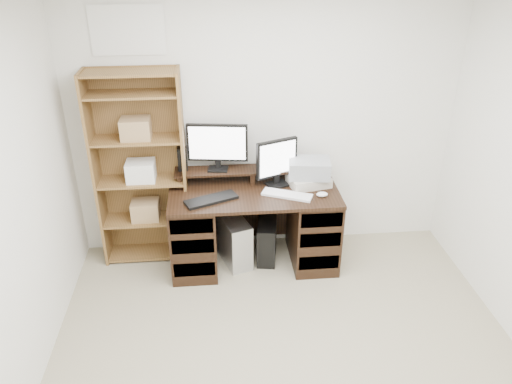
{
  "coord_description": "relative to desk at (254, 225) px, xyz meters",
  "views": [
    {
      "loc": [
        -0.48,
        -2.25,
        2.81
      ],
      "look_at": [
        -0.14,
        1.43,
        0.85
      ],
      "focal_mm": 35.0,
      "sensor_mm": 36.0,
      "label": 1
    }
  ],
  "objects": [
    {
      "name": "room",
      "position": [
        0.14,
        -1.64,
        0.86
      ],
      "size": [
        3.54,
        4.04,
        2.54
      ],
      "color": "tan",
      "rests_on": "ground"
    },
    {
      "name": "desk",
      "position": [
        0.0,
        0.0,
        0.0
      ],
      "size": [
        1.5,
        0.7,
        0.75
      ],
      "color": "black",
      "rests_on": "ground"
    },
    {
      "name": "riser_shelf",
      "position": [
        -0.0,
        0.21,
        0.45
      ],
      "size": [
        1.4,
        0.22,
        0.12
      ],
      "color": "black",
      "rests_on": "desk"
    },
    {
      "name": "monitor_wide",
      "position": [
        -0.3,
        0.23,
        0.72
      ],
      "size": [
        0.54,
        0.16,
        0.43
      ],
      "rotation": [
        0.0,
        0.0,
        -0.14
      ],
      "color": "black",
      "rests_on": "riser_shelf"
    },
    {
      "name": "monitor_small",
      "position": [
        0.21,
        0.1,
        0.6
      ],
      "size": [
        0.38,
        0.21,
        0.43
      ],
      "rotation": [
        0.0,
        0.0,
        0.38
      ],
      "color": "black",
      "rests_on": "desk"
    },
    {
      "name": "speaker",
      "position": [
        -0.62,
        0.24,
        0.59
      ],
      "size": [
        0.09,
        0.09,
        0.22
      ],
      "primitive_type": "cube",
      "rotation": [
        0.0,
        0.0,
        0.05
      ],
      "color": "black",
      "rests_on": "riser_shelf"
    },
    {
      "name": "keyboard_black",
      "position": [
        -0.38,
        -0.15,
        0.37
      ],
      "size": [
        0.48,
        0.32,
        0.03
      ],
      "primitive_type": "cube",
      "rotation": [
        0.0,
        0.0,
        0.4
      ],
      "color": "black",
      "rests_on": "desk"
    },
    {
      "name": "keyboard_white",
      "position": [
        0.28,
        -0.12,
        0.37
      ],
      "size": [
        0.45,
        0.3,
        0.02
      ],
      "primitive_type": "cube",
      "rotation": [
        0.0,
        0.0,
        -0.41
      ],
      "color": "white",
      "rests_on": "desk"
    },
    {
      "name": "mouse",
      "position": [
        0.58,
        -0.16,
        0.38
      ],
      "size": [
        0.12,
        0.1,
        0.04
      ],
      "primitive_type": "ellipsoid",
      "rotation": [
        0.0,
        0.0,
        0.32
      ],
      "color": "white",
      "rests_on": "desk"
    },
    {
      "name": "printer",
      "position": [
        0.5,
        0.07,
        0.4
      ],
      "size": [
        0.4,
        0.33,
        0.09
      ],
      "primitive_type": "cube",
      "rotation": [
        0.0,
        0.0,
        0.21
      ],
      "color": "#B8AFA1",
      "rests_on": "desk"
    },
    {
      "name": "basket",
      "position": [
        0.5,
        0.07,
        0.53
      ],
      "size": [
        0.39,
        0.3,
        0.16
      ],
      "primitive_type": "cube",
      "rotation": [
        0.0,
        0.0,
        -0.12
      ],
      "color": "#92979C",
      "rests_on": "printer"
    },
    {
      "name": "tower_silver",
      "position": [
        -0.19,
        0.02,
        -0.16
      ],
      "size": [
        0.34,
        0.5,
        0.46
      ],
      "primitive_type": "cube",
      "rotation": [
        0.0,
        0.0,
        0.33
      ],
      "color": "#B7B9BF",
      "rests_on": "ground"
    },
    {
      "name": "tower_black",
      "position": [
        0.13,
        0.04,
        -0.19
      ],
      "size": [
        0.23,
        0.42,
        0.39
      ],
      "rotation": [
        0.0,
        0.0,
        -0.17
      ],
      "color": "black",
      "rests_on": "ground"
    },
    {
      "name": "bookshelf",
      "position": [
        -0.99,
        0.21,
        0.53
      ],
      "size": [
        0.8,
        0.3,
        1.8
      ],
      "color": "brown",
      "rests_on": "ground"
    }
  ]
}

